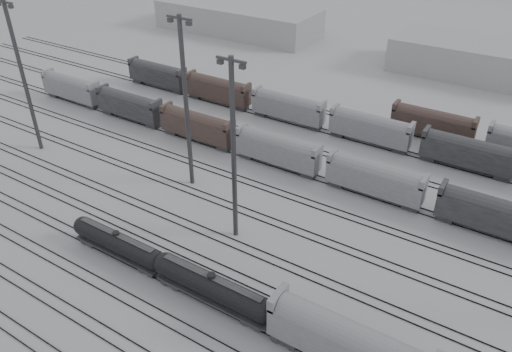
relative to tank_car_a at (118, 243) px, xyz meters
The scene contains 12 objects.
ground 14.92m from the tank_car_a, ahead, with size 900.00×900.00×0.00m, color silver.
tracks 22.21m from the tank_car_a, 48.26° to the left, with size 220.00×71.50×0.16m.
tank_car_a is the anchor object (origin of this frame).
tank_car_b 15.10m from the tank_car_a, ahead, with size 16.80×2.80×4.15m.
hopper_car_a 31.83m from the tank_car_a, ahead, with size 16.88×3.35×6.03m.
light_mast_a 37.95m from the tank_car_a, 158.00° to the left, with size 4.18×0.67×26.13m.
light_mast_b 22.73m from the tank_car_a, 99.52° to the left, with size 4.27×0.68×26.66m.
light_mast_c 19.29m from the tank_car_a, 49.27° to the left, with size 4.06×0.65×25.39m.
bg_string_near 38.44m from the tank_car_a, 53.76° to the left, with size 151.00×3.00×5.60m.
bg_string_mid 57.27m from the tank_car_a, 55.15° to the left, with size 151.00×3.00×5.60m.
warehouse_left 104.35m from the tank_car_a, 115.72° to the left, with size 50.00×18.00×8.00m, color #A6A5A8.
warehouse_mid 97.21m from the tank_car_a, 75.26° to the left, with size 40.00×18.00×8.00m, color #A6A5A8.
Camera 1 is at (26.94, -31.49, 43.40)m, focal length 35.00 mm.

